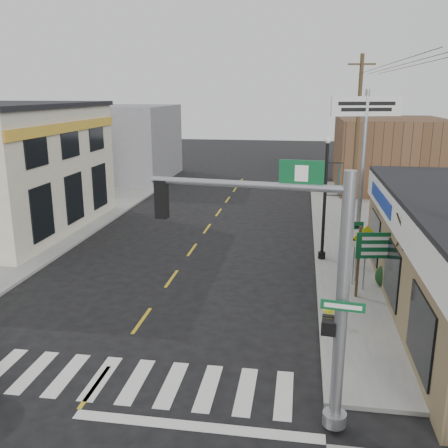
% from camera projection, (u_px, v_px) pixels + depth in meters
% --- Properties ---
extents(ground, '(140.00, 140.00, 0.00)m').
position_uv_depth(ground, '(95.00, 386.00, 13.30)').
color(ground, black).
rests_on(ground, ground).
extents(sidewalk_right, '(6.00, 38.00, 0.13)m').
position_uv_depth(sidewalk_right, '(376.00, 251.00, 24.35)').
color(sidewalk_right, gray).
rests_on(sidewalk_right, ground).
extents(sidewalk_left, '(6.00, 38.00, 0.13)m').
position_uv_depth(sidewalk_left, '(34.00, 235.00, 27.04)').
color(sidewalk_left, gray).
rests_on(sidewalk_left, ground).
extents(center_line, '(0.12, 56.00, 0.01)m').
position_uv_depth(center_line, '(172.00, 279.00, 20.93)').
color(center_line, gold).
rests_on(center_line, ground).
extents(crosswalk, '(11.00, 2.20, 0.01)m').
position_uv_depth(crosswalk, '(101.00, 378.00, 13.68)').
color(crosswalk, silver).
rests_on(crosswalk, ground).
extents(bldg_distant_right, '(8.00, 10.00, 5.60)m').
position_uv_depth(bldg_distant_right, '(389.00, 154.00, 39.42)').
color(bldg_distant_right, brown).
rests_on(bldg_distant_right, ground).
extents(bldg_distant_left, '(9.00, 10.00, 6.40)m').
position_uv_depth(bldg_distant_left, '(120.00, 142.00, 44.66)').
color(bldg_distant_left, gray).
rests_on(bldg_distant_left, ground).
extents(traffic_signal_pole, '(4.83, 0.38, 6.11)m').
position_uv_depth(traffic_signal_pole, '(309.00, 275.00, 10.76)').
color(traffic_signal_pole, gray).
rests_on(traffic_signal_pole, sidewalk_right).
extents(guide_sign, '(1.57, 0.13, 2.75)m').
position_uv_depth(guide_sign, '(377.00, 253.00, 18.22)').
color(guide_sign, '#4A3922').
rests_on(guide_sign, sidewalk_right).
extents(fire_hydrant, '(0.24, 0.24, 0.75)m').
position_uv_depth(fire_hydrant, '(329.00, 312.00, 16.54)').
color(fire_hydrant, gold).
rests_on(fire_hydrant, sidewalk_right).
extents(ped_crossing_sign, '(1.01, 0.07, 2.60)m').
position_uv_depth(ped_crossing_sign, '(366.00, 246.00, 18.99)').
color(ped_crossing_sign, gray).
rests_on(ped_crossing_sign, sidewalk_right).
extents(lamp_post, '(0.72, 0.57, 5.57)m').
position_uv_depth(lamp_post, '(327.00, 190.00, 22.24)').
color(lamp_post, black).
rests_on(lamp_post, sidewalk_right).
extents(dance_center_sign, '(3.57, 0.22, 7.59)m').
position_uv_depth(dance_center_sign, '(365.00, 130.00, 24.71)').
color(dance_center_sign, gray).
rests_on(dance_center_sign, sidewalk_right).
extents(bare_tree, '(2.19, 2.19, 4.39)m').
position_uv_depth(bare_tree, '(419.00, 223.00, 15.83)').
color(bare_tree, black).
rests_on(bare_tree, sidewalk_right).
extents(shrub_front, '(1.46, 1.46, 1.10)m').
position_uv_depth(shrub_front, '(430.00, 320.00, 15.60)').
color(shrub_front, '#1E3717').
rests_on(shrub_front, sidewalk_right).
extents(shrub_back, '(1.04, 1.04, 0.78)m').
position_uv_depth(shrub_back, '(389.00, 277.00, 19.71)').
color(shrub_back, black).
rests_on(shrub_back, sidewalk_right).
extents(utility_pole_far, '(1.70, 0.25, 9.77)m').
position_uv_depth(utility_pole_far, '(357.00, 131.00, 32.30)').
color(utility_pole_far, '#452E1C').
rests_on(utility_pole_far, sidewalk_right).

